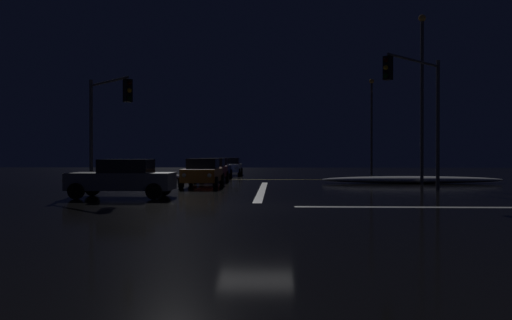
{
  "coord_description": "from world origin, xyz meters",
  "views": [
    {
      "loc": [
        0.64,
        -16.99,
        1.69
      ],
      "look_at": [
        -0.44,
        12.05,
        1.48
      ],
      "focal_mm": 35.59,
      "sensor_mm": 36.0,
      "label": 1
    }
  ],
  "objects_px": {
    "sedan_orange": "(203,173)",
    "sedan_red": "(211,170)",
    "traffic_signal_nw": "(107,111)",
    "sedan_gray_crossing": "(123,178)",
    "streetlamp_right_far": "(372,119)",
    "sedan_blue": "(218,168)",
    "traffic_signal_ne": "(418,97)",
    "sedan_white": "(230,166)",
    "streetlamp_right_near": "(422,88)"
  },
  "relations": [
    {
      "from": "sedan_orange",
      "to": "sedan_red",
      "type": "xyz_separation_m",
      "value": [
        -0.25,
        5.9,
        0.0
      ]
    },
    {
      "from": "sedan_orange",
      "to": "traffic_signal_nw",
      "type": "height_order",
      "value": "traffic_signal_nw"
    },
    {
      "from": "sedan_orange",
      "to": "sedan_gray_crossing",
      "type": "bearing_deg",
      "value": -107.48
    },
    {
      "from": "sedan_gray_crossing",
      "to": "streetlamp_right_far",
      "type": "xyz_separation_m",
      "value": [
        15.17,
        26.43,
        4.3
      ]
    },
    {
      "from": "sedan_orange",
      "to": "sedan_blue",
      "type": "relative_size",
      "value": 1.0
    },
    {
      "from": "traffic_signal_ne",
      "to": "streetlamp_right_far",
      "type": "xyz_separation_m",
      "value": [
        2.05,
        22.55,
        0.59
      ]
    },
    {
      "from": "sedan_white",
      "to": "sedan_orange",
      "type": "bearing_deg",
      "value": -89.95
    },
    {
      "from": "streetlamp_right_far",
      "to": "sedan_blue",
      "type": "bearing_deg",
      "value": -151.37
    },
    {
      "from": "traffic_signal_ne",
      "to": "streetlamp_right_near",
      "type": "distance_m",
      "value": 6.99
    },
    {
      "from": "sedan_white",
      "to": "streetlamp_right_far",
      "type": "relative_size",
      "value": 0.49
    },
    {
      "from": "traffic_signal_nw",
      "to": "streetlamp_right_far",
      "type": "relative_size",
      "value": 0.64
    },
    {
      "from": "sedan_red",
      "to": "sedan_blue",
      "type": "distance_m",
      "value": 5.99
    },
    {
      "from": "sedan_gray_crossing",
      "to": "streetlamp_right_far",
      "type": "relative_size",
      "value": 0.49
    },
    {
      "from": "sedan_blue",
      "to": "streetlamp_right_near",
      "type": "xyz_separation_m",
      "value": [
        13.42,
        -8.68,
        5.04
      ]
    },
    {
      "from": "sedan_orange",
      "to": "traffic_signal_ne",
      "type": "distance_m",
      "value": 11.94
    },
    {
      "from": "sedan_red",
      "to": "traffic_signal_ne",
      "type": "distance_m",
      "value": 14.91
    },
    {
      "from": "sedan_gray_crossing",
      "to": "traffic_signal_nw",
      "type": "relative_size",
      "value": 0.77
    },
    {
      "from": "sedan_red",
      "to": "traffic_signal_ne",
      "type": "xyz_separation_m",
      "value": [
        11.1,
        -9.24,
        3.72
      ]
    },
    {
      "from": "sedan_red",
      "to": "sedan_gray_crossing",
      "type": "xyz_separation_m",
      "value": [
        -2.02,
        -13.12,
        0.0
      ]
    },
    {
      "from": "sedan_white",
      "to": "streetlamp_right_near",
      "type": "distance_m",
      "value": 19.95
    },
    {
      "from": "sedan_orange",
      "to": "sedan_gray_crossing",
      "type": "relative_size",
      "value": 1.0
    },
    {
      "from": "sedan_gray_crossing",
      "to": "streetlamp_right_near",
      "type": "bearing_deg",
      "value": 34.51
    },
    {
      "from": "streetlamp_right_far",
      "to": "streetlamp_right_near",
      "type": "height_order",
      "value": "streetlamp_right_near"
    },
    {
      "from": "sedan_blue",
      "to": "sedan_gray_crossing",
      "type": "height_order",
      "value": "same"
    },
    {
      "from": "sedan_blue",
      "to": "traffic_signal_ne",
      "type": "relative_size",
      "value": 0.66
    },
    {
      "from": "traffic_signal_nw",
      "to": "sedan_blue",
      "type": "bearing_deg",
      "value": 76.0
    },
    {
      "from": "sedan_gray_crossing",
      "to": "traffic_signal_nw",
      "type": "height_order",
      "value": "traffic_signal_nw"
    },
    {
      "from": "traffic_signal_ne",
      "to": "sedan_orange",
      "type": "bearing_deg",
      "value": 162.89
    },
    {
      "from": "sedan_orange",
      "to": "sedan_blue",
      "type": "distance_m",
      "value": 11.9
    },
    {
      "from": "sedan_blue",
      "to": "streetlamp_right_far",
      "type": "height_order",
      "value": "streetlamp_right_far"
    },
    {
      "from": "sedan_white",
      "to": "streetlamp_right_near",
      "type": "height_order",
      "value": "streetlamp_right_near"
    },
    {
      "from": "sedan_orange",
      "to": "streetlamp_right_far",
      "type": "xyz_separation_m",
      "value": [
        12.89,
        19.21,
        4.3
      ]
    },
    {
      "from": "sedan_orange",
      "to": "sedan_white",
      "type": "distance_m",
      "value": 17.55
    },
    {
      "from": "sedan_blue",
      "to": "traffic_signal_nw",
      "type": "relative_size",
      "value": 0.77
    },
    {
      "from": "sedan_white",
      "to": "traffic_signal_ne",
      "type": "distance_m",
      "value": 23.84
    },
    {
      "from": "traffic_signal_ne",
      "to": "streetlamp_right_far",
      "type": "relative_size",
      "value": 0.74
    },
    {
      "from": "sedan_white",
      "to": "traffic_signal_nw",
      "type": "height_order",
      "value": "traffic_signal_nw"
    },
    {
      "from": "sedan_red",
      "to": "streetlamp_right_far",
      "type": "bearing_deg",
      "value": 45.36
    },
    {
      "from": "sedan_gray_crossing",
      "to": "streetlamp_right_near",
      "type": "height_order",
      "value": "streetlamp_right_near"
    },
    {
      "from": "traffic_signal_nw",
      "to": "streetlamp_right_far",
      "type": "distance_m",
      "value": 28.27
    },
    {
      "from": "traffic_signal_ne",
      "to": "sedan_blue",
      "type": "bearing_deg",
      "value": 126.75
    },
    {
      "from": "sedan_red",
      "to": "streetlamp_right_far",
      "type": "xyz_separation_m",
      "value": [
        13.15,
        13.31,
        4.3
      ]
    },
    {
      "from": "traffic_signal_nw",
      "to": "streetlamp_right_near",
      "type": "height_order",
      "value": "streetlamp_right_near"
    },
    {
      "from": "streetlamp_right_far",
      "to": "streetlamp_right_near",
      "type": "relative_size",
      "value": 0.86
    },
    {
      "from": "sedan_orange",
      "to": "traffic_signal_ne",
      "type": "bearing_deg",
      "value": -17.11
    },
    {
      "from": "sedan_white",
      "to": "traffic_signal_nw",
      "type": "xyz_separation_m",
      "value": [
        -4.27,
        -20.76,
        3.1
      ]
    },
    {
      "from": "sedan_red",
      "to": "sedan_gray_crossing",
      "type": "height_order",
      "value": "same"
    },
    {
      "from": "sedan_red",
      "to": "traffic_signal_ne",
      "type": "height_order",
      "value": "traffic_signal_ne"
    },
    {
      "from": "streetlamp_right_near",
      "to": "streetlamp_right_far",
      "type": "bearing_deg",
      "value": 90.0
    },
    {
      "from": "sedan_blue",
      "to": "sedan_white",
      "type": "distance_m",
      "value": 5.69
    }
  ]
}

